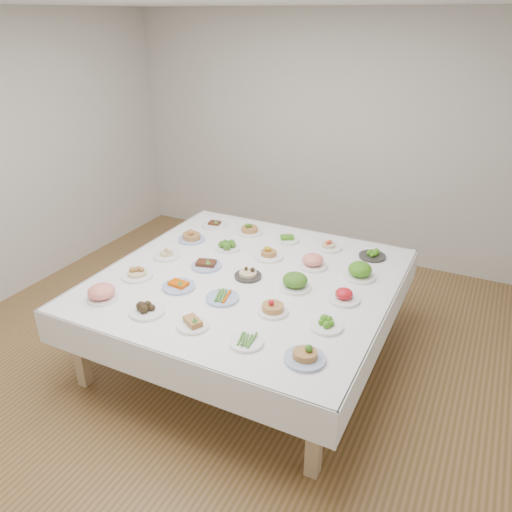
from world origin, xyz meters
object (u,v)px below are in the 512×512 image
at_px(dish_12, 248,272).
at_px(dish_24, 372,254).
at_px(dish_0, 101,291).
at_px(display_table, 248,284).

bearing_deg(dish_12, dish_24, 45.34).
height_order(dish_0, dish_24, dish_0).
relative_size(dish_0, dish_24, 1.03).
distance_m(display_table, dish_12, 0.11).
height_order(display_table, dish_12, dish_12).
xyz_separation_m(display_table, dish_24, (0.83, 0.83, 0.10)).
distance_m(display_table, dish_0, 1.17).
height_order(dish_0, dish_12, dish_0).
bearing_deg(dish_24, display_table, -134.83).
bearing_deg(display_table, dish_12, -53.05).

